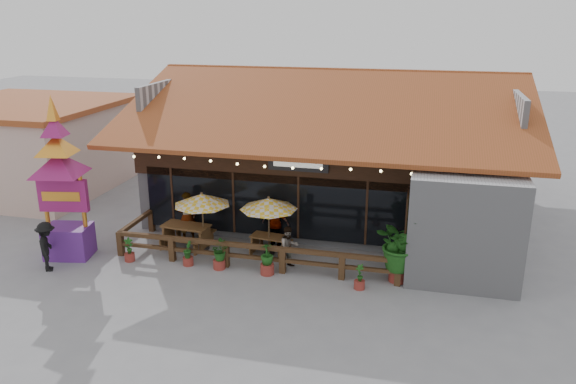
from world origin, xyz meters
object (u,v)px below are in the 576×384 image
(picnic_table_right, at_px, (270,241))
(pedestrian, at_px, (47,246))
(tropical_plant, at_px, (400,245))
(umbrella_left, at_px, (202,200))
(picnic_table_left, at_px, (186,232))
(umbrella_right, at_px, (269,204))
(thai_sign_tower, at_px, (60,168))

(picnic_table_right, bearing_deg, pedestrian, -155.50)
(tropical_plant, height_order, pedestrian, tropical_plant)
(umbrella_left, bearing_deg, pedestrian, -146.67)
(picnic_table_left, height_order, picnic_table_right, picnic_table_left)
(umbrella_right, bearing_deg, umbrella_left, -177.18)
(pedestrian, bearing_deg, thai_sign_tower, -31.57)
(tropical_plant, bearing_deg, umbrella_left, 172.51)
(umbrella_right, distance_m, pedestrian, 7.61)
(thai_sign_tower, relative_size, pedestrian, 3.61)
(pedestrian, bearing_deg, tropical_plant, -111.68)
(thai_sign_tower, height_order, tropical_plant, thai_sign_tower)
(umbrella_right, xyz_separation_m, picnic_table_left, (-3.19, -0.03, -1.35))
(umbrella_right, height_order, picnic_table_left, umbrella_right)
(umbrella_left, bearing_deg, umbrella_right, 2.82)
(picnic_table_left, relative_size, pedestrian, 1.10)
(picnic_table_left, bearing_deg, thai_sign_tower, -153.68)
(umbrella_left, height_order, picnic_table_left, umbrella_left)
(picnic_table_left, distance_m, tropical_plant, 7.93)
(umbrella_right, height_order, picnic_table_right, umbrella_right)
(umbrella_left, distance_m, picnic_table_left, 1.54)
(thai_sign_tower, bearing_deg, picnic_table_left, 26.32)
(umbrella_left, relative_size, thai_sign_tower, 0.35)
(tropical_plant, bearing_deg, umbrella_right, 167.20)
(picnic_table_left, bearing_deg, picnic_table_right, 2.49)
(picnic_table_right, distance_m, thai_sign_tower, 7.71)
(umbrella_right, bearing_deg, pedestrian, -156.24)
(umbrella_left, height_order, thai_sign_tower, thai_sign_tower)
(picnic_table_right, distance_m, pedestrian, 7.60)
(picnic_table_left, bearing_deg, pedestrian, -140.96)
(picnic_table_right, xyz_separation_m, pedestrian, (-6.90, -3.15, 0.41))
(umbrella_right, bearing_deg, tropical_plant, -12.80)
(umbrella_left, distance_m, picnic_table_right, 2.89)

